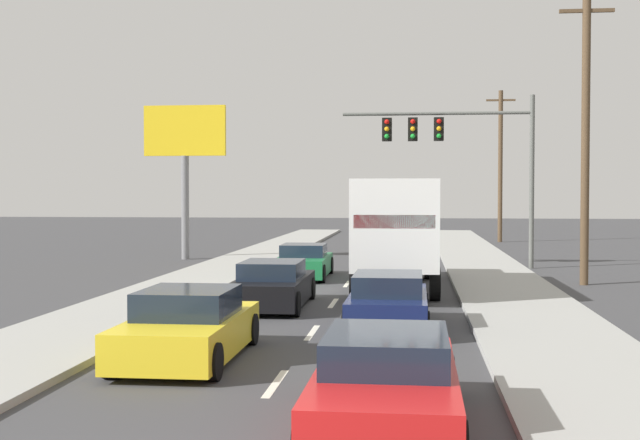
# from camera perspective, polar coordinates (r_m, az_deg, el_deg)

# --- Properties ---
(ground_plane) EXTENTS (140.00, 140.00, 0.00)m
(ground_plane) POSITION_cam_1_polar(r_m,az_deg,el_deg) (32.05, 2.32, -3.71)
(ground_plane) COLOR #3D3D3F
(sidewalk_right) EXTENTS (3.18, 80.00, 0.14)m
(sidewalk_right) POSITION_cam_1_polar(r_m,az_deg,el_deg) (27.16, 12.49, -4.62)
(sidewalk_right) COLOR #9E9E99
(sidewalk_right) RESTS_ON ground_plane
(sidewalk_left) EXTENTS (3.18, 80.00, 0.14)m
(sidewalk_left) POSITION_cam_1_polar(r_m,az_deg,el_deg) (27.98, -9.00, -4.40)
(sidewalk_left) COLOR #9E9E99
(sidewalk_left) RESTS_ON ground_plane
(lane_markings) EXTENTS (0.14, 57.00, 0.01)m
(lane_markings) POSITION_cam_1_polar(r_m,az_deg,el_deg) (31.20, 2.21, -3.85)
(lane_markings) COLOR silver
(lane_markings) RESTS_ON ground_plane
(car_green) EXTENTS (1.92, 4.42, 1.23)m
(car_green) POSITION_cam_1_polar(r_m,az_deg,el_deg) (30.70, -1.11, -2.90)
(car_green) COLOR #196B38
(car_green) RESTS_ON ground_plane
(car_black) EXTENTS (1.91, 4.57, 1.27)m
(car_black) POSITION_cam_1_polar(r_m,az_deg,el_deg) (22.93, -3.20, -4.47)
(car_black) COLOR black
(car_black) RESTS_ON ground_plane
(car_yellow) EXTENTS (1.98, 4.44, 1.33)m
(car_yellow) POSITION_cam_1_polar(r_m,az_deg,el_deg) (15.96, -8.94, -7.23)
(car_yellow) COLOR yellow
(car_yellow) RESTS_ON ground_plane
(box_truck) EXTENTS (2.68, 9.27, 3.49)m
(box_truck) POSITION_cam_1_polar(r_m,az_deg,el_deg) (26.72, 5.16, -0.51)
(box_truck) COLOR white
(box_truck) RESTS_ON ground_plane
(car_navy) EXTENTS (1.86, 4.24, 1.29)m
(car_navy) POSITION_cam_1_polar(r_m,az_deg,el_deg) (19.36, 4.66, -5.62)
(car_navy) COLOR #141E4C
(car_navy) RESTS_ON ground_plane
(car_red) EXTENTS (1.95, 4.70, 1.28)m
(car_red) POSITION_cam_1_polar(r_m,az_deg,el_deg) (11.30, 4.54, -11.07)
(car_red) COLOR red
(car_red) RESTS_ON ground_plane
(traffic_signal_mast) EXTENTS (7.86, 0.69, 7.11)m
(traffic_signal_mast) POSITION_cam_1_polar(r_m,az_deg,el_deg) (35.21, 8.49, 5.38)
(traffic_signal_mast) COLOR #595B56
(traffic_signal_mast) RESTS_ON ground_plane
(utility_pole_mid) EXTENTS (1.80, 0.28, 9.79)m
(utility_pole_mid) POSITION_cam_1_polar(r_m,az_deg,el_deg) (29.68, 17.56, 5.49)
(utility_pole_mid) COLOR brown
(utility_pole_mid) RESTS_ON ground_plane
(utility_pole_far) EXTENTS (1.80, 0.28, 9.49)m
(utility_pole_far) POSITION_cam_1_polar(r_m,az_deg,el_deg) (53.95, 12.14, 3.72)
(utility_pole_far) COLOR brown
(utility_pole_far) RESTS_ON ground_plane
(roadside_billboard) EXTENTS (3.86, 0.36, 7.16)m
(roadside_billboard) POSITION_cam_1_polar(r_m,az_deg,el_deg) (39.66, -9.15, 4.68)
(roadside_billboard) COLOR slate
(roadside_billboard) RESTS_ON ground_plane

